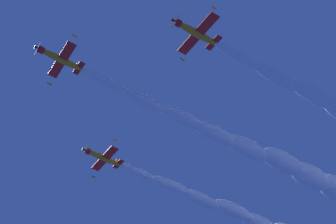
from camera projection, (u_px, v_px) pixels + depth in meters
airplane_lead at (59, 59)px, 69.05m from camera, size 7.60×7.33×2.79m
airplane_left_wingman at (195, 32)px, 64.70m from camera, size 7.62×7.33×2.76m
airplane_right_wingman at (102, 157)px, 82.04m from camera, size 7.65×7.32×2.73m
smoke_trail_lead at (299, 172)px, 84.52m from camera, size 36.17×54.82×5.20m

